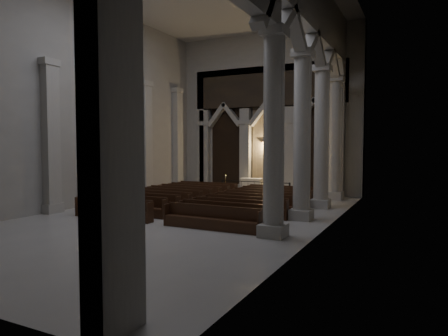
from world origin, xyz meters
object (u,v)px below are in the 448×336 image
object	(u,v)px
altar	(252,184)
candle_stand_left	(226,188)
altar_rail	(255,186)
worshipper	(268,191)
candle_stand_right	(296,191)
pews	(209,203)

from	to	relation	value
altar	candle_stand_left	xyz separation A→B (m)	(-1.45, -1.60, -0.23)
altar_rail	worshipper	world-z (taller)	worshipper
altar	candle_stand_right	xyz separation A→B (m)	(3.92, -1.51, -0.19)
altar_rail	candle_stand_right	bearing A→B (deg)	8.33
pews	candle_stand_left	bearing A→B (deg)	109.16
candle_stand_left	pews	size ratio (longest dim) A/B	0.14
candle_stand_right	worshipper	world-z (taller)	candle_stand_right
altar_rail	candle_stand_left	world-z (taller)	candle_stand_left
altar	worshipper	distance (m)	4.37
candle_stand_right	pews	bearing A→B (deg)	-111.91
candle_stand_left	pews	xyz separation A→B (m)	(2.48, -7.13, -0.04)
candle_stand_left	altar_rail	bearing A→B (deg)	-7.79
altar_rail	pews	xyz separation A→B (m)	(0.00, -6.79, -0.35)
altar_rail	candle_stand_left	size ratio (longest dim) A/B	3.88
candle_stand_right	altar	bearing A→B (deg)	158.93
pews	worshipper	bearing A→B (deg)	73.30
candle_stand_right	pews	size ratio (longest dim) A/B	0.15
candle_stand_right	worshipper	xyz separation A→B (m)	(-1.34, -2.01, 0.12)
pews	worshipper	xyz separation A→B (m)	(1.56, 5.20, 0.20)
candle_stand_right	candle_stand_left	bearing A→B (deg)	-179.08
altar_rail	pews	distance (m)	6.80
altar_rail	worshipper	distance (m)	2.23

